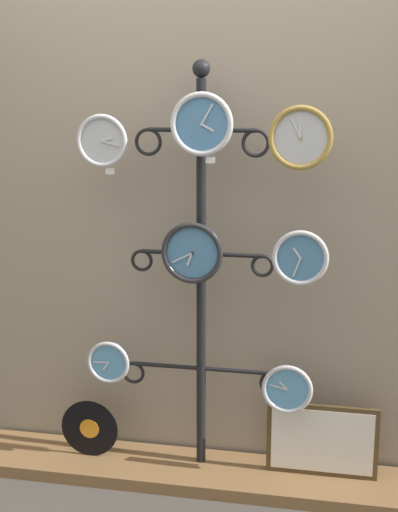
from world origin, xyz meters
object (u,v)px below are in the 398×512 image
Objects in this scene: display_stand at (201,340)px; clock_middle_right at (300,258)px; clock_top_right at (301,138)px; clock_top_left at (102,141)px; vinyl_record at (90,428)px; clock_top_center at (202,124)px; clock_bottom_right at (287,389)px; picture_frame at (322,441)px; clock_bottom_left at (109,362)px; clock_middle_center at (192,253)px.

display_stand reaches higher than clock_middle_right.
display_stand is at bearing 166.93° from clock_top_right.
clock_top_left reaches higher than vinyl_record.
clock_top_left is 0.86× the size of clock_top_center.
clock_bottom_right is 0.32m from picture_frame.
clock_top_right is 1.72m from vinyl_record.
clock_bottom_right is (0.83, 0.01, -0.07)m from clock_bottom_left.
clock_middle_center is at bearing -172.44° from picture_frame.
display_stand is 8.36× the size of clock_top_left.
clock_bottom_left is at bearing 179.73° from clock_middle_right.
clock_top_center reaches higher than clock_top_left.
display_stand is at bearing 78.62° from clock_middle_center.
display_stand reaches higher than clock_top_left.
vinyl_record is at bearing 177.27° from clock_top_right.
display_stand reaches higher than vinyl_record.
vinyl_record is at bearing 175.82° from clock_top_center.
display_stand reaches higher than clock_top_center.
clock_top_right is (0.41, -0.01, -0.05)m from clock_top_center.
clock_top_center is at bearing 0.05° from clock_bottom_left.
clock_top_right is 1.16× the size of clock_bottom_right.
clock_middle_center is at bearing -177.37° from clock_bottom_right.
clock_bottom_left is at bearing 179.32° from clock_middle_center.
display_stand reaches higher than clock_bottom_right.
picture_frame is at bearing 19.99° from clock_bottom_right.
display_stand is at bearing 102.70° from clock_top_center.
clock_top_right is 1.11m from clock_bottom_right.
vinyl_record is at bearing 164.40° from clock_top_left.
clock_top_center is 0.98× the size of clock_middle_center.
clock_middle_center is 0.75m from clock_bottom_right.
clock_top_center reaches higher than clock_top_right.
vinyl_record is (-0.54, -0.05, -0.47)m from display_stand.
picture_frame is at bearing -2.23° from display_stand.
clock_top_left reaches higher than clock_bottom_right.
clock_bottom_left is at bearing -167.12° from display_stand.
display_stand reaches higher than clock_middle_center.
clock_top_right is 1.10× the size of clock_middle_right.
clock_bottom_right is at bearing 141.70° from clock_top_right.
clock_top_left is 1.68m from picture_frame.
clock_bottom_right is 0.80× the size of vinyl_record.
clock_top_center is 0.95× the size of vinyl_record.
clock_middle_right is at bearing -0.81° from clock_top_left.
clock_top_left is 1.01× the size of clock_bottom_right.
clock_middle_center is 1.05m from vinyl_record.
clock_top_center is at bearing -172.40° from picture_frame.
clock_bottom_right is 0.45× the size of picture_frame.
picture_frame is (0.59, 0.08, -0.88)m from clock_middle_center.
clock_middle_right is at bearing -12.53° from display_stand.
clock_top_center is at bearing -77.30° from display_stand.
clock_top_left is at bearing 106.07° from clock_bottom_left.
display_stand is 1.00m from clock_top_center.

